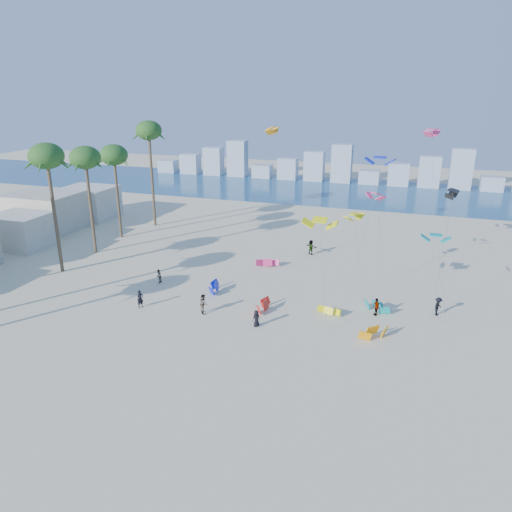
% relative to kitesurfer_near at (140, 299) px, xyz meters
% --- Properties ---
extents(ground, '(220.00, 220.00, 0.00)m').
position_rel_kitesurfer_near_xyz_m(ground, '(6.98, -10.23, -0.89)').
color(ground, beige).
rests_on(ground, ground).
extents(ocean, '(220.00, 220.00, 0.00)m').
position_rel_kitesurfer_near_xyz_m(ocean, '(6.98, 61.77, -0.89)').
color(ocean, navy).
rests_on(ocean, ground).
extents(kitesurfer_near, '(0.72, 0.78, 1.78)m').
position_rel_kitesurfer_near_xyz_m(kitesurfer_near, '(0.00, 0.00, 0.00)').
color(kitesurfer_near, black).
rests_on(kitesurfer_near, ground).
extents(kitesurfer_mid, '(1.14, 1.18, 1.91)m').
position_rel_kitesurfer_near_xyz_m(kitesurfer_mid, '(6.35, 0.81, 0.06)').
color(kitesurfer_mid, gray).
rests_on(kitesurfer_mid, ground).
extents(kitesurfers_far, '(36.86, 22.12, 1.92)m').
position_rel_kitesurfer_near_xyz_m(kitesurfers_far, '(17.53, 10.90, -0.00)').
color(kitesurfers_far, black).
rests_on(kitesurfers_far, ground).
extents(grounded_kites, '(18.91, 15.84, 0.96)m').
position_rel_kitesurfer_near_xyz_m(grounded_kites, '(14.54, 5.81, -0.44)').
color(grounded_kites, '#0C1CCD').
rests_on(grounded_kites, ground).
extents(flying_kites, '(32.56, 25.05, 16.63)m').
position_rel_kitesurfer_near_xyz_m(flying_kites, '(22.91, 12.16, 10.59)').
color(flying_kites, '#F0EC0C').
rests_on(flying_kites, ground).
extents(palm_row, '(8.79, 44.80, 15.80)m').
position_rel_kitesurfer_near_xyz_m(palm_row, '(-14.96, 5.97, 10.68)').
color(palm_row, brown).
rests_on(palm_row, ground).
extents(beachfront_buildings, '(11.50, 43.00, 6.00)m').
position_rel_kitesurfer_near_xyz_m(beachfront_buildings, '(-26.72, 10.58, 1.78)').
color(beachfront_buildings, beige).
rests_on(beachfront_buildings, ground).
extents(distant_skyline, '(85.00, 3.00, 8.40)m').
position_rel_kitesurfer_near_xyz_m(distant_skyline, '(5.79, 71.77, 2.20)').
color(distant_skyline, '#9EADBF').
rests_on(distant_skyline, ground).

